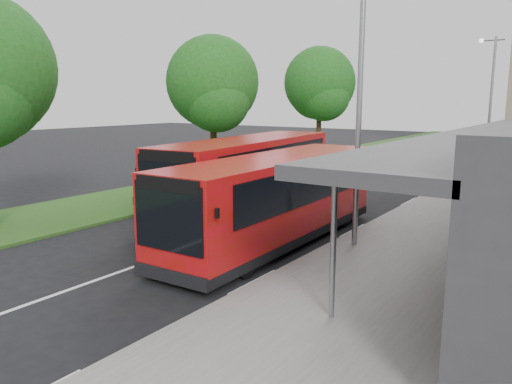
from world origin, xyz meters
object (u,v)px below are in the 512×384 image
tree_mid (213,89)px  tree_far (320,88)px  bus_second (249,175)px  car_near (488,143)px  litter_bin (460,189)px  car_far (473,137)px  lamp_post_far (490,95)px  bus_main (276,199)px  bollard (482,168)px  lamp_post_near (357,90)px

tree_mid → tree_far: bearing=90.0°
bus_second → car_near: 34.27m
litter_bin → car_far: (-6.13, 32.93, 0.04)m
lamp_post_far → tree_far: bearing=-175.1°
tree_mid → car_far: 35.93m
bus_main → car_near: bearing=89.4°
tree_mid → bus_main: (8.92, -7.87, -3.61)m
bollard → bus_second: bearing=-114.0°
tree_mid → lamp_post_near: lamp_post_near is taller
bus_main → bus_second: 4.58m
car_far → bus_second: bearing=-92.5°
tree_far → car_far: tree_far is taller
tree_mid → lamp_post_far: 17.08m
lamp_post_far → car_near: size_ratio=2.53×
bus_second → car_far: bearing=83.5°
car_near → tree_mid: bearing=-115.2°
bollard → car_near: 20.67m
bus_second → litter_bin: (6.50, 6.90, -0.95)m
car_far → litter_bin: bearing=-81.4°
bus_main → litter_bin: bus_main is taller
lamp_post_far → bollard: bearing=-81.0°
tree_far → bus_main: tree_far is taller
bus_second → bollard: size_ratio=9.79×
bus_second → tree_mid: bearing=134.4°
litter_bin → car_near: (-3.72, 27.24, -0.02)m
tree_mid → bus_second: (5.63, -4.67, -3.50)m
lamp_post_far → bus_main: (-2.21, -20.82, -3.32)m
bus_main → car_near: 37.35m
bus_main → car_far: bus_main is taller
tree_mid → bus_main: bearing=-41.4°
tree_mid → lamp_post_near: bearing=-32.4°
car_near → bus_main: bearing=-98.4°
tree_far → litter_bin: tree_far is taller
car_far → lamp_post_far: bearing=-79.0°
lamp_post_near → car_far: (-5.13, 42.21, -4.12)m
tree_far → lamp_post_far: (11.13, 0.95, -0.57)m
tree_mid → car_near: (8.41, 29.47, -4.47)m
tree_far → litter_bin: bearing=-38.8°
lamp_post_near → tree_mid: bearing=147.6°
tree_mid → bus_second: 8.11m
bollard → car_near: (-3.33, 20.40, -0.15)m
bus_main → litter_bin: size_ratio=11.88×
bus_main → bollard: bus_main is taller
lamp_post_far → bus_second: 18.74m
bus_main → tree_mid: bearing=137.2°
bollard → car_near: bollard is taller
bollard → tree_far: bearing=166.0°
lamp_post_far → bollard: 5.63m
tree_far → tree_mid: bearing=-90.0°
tree_mid → car_near: 30.97m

